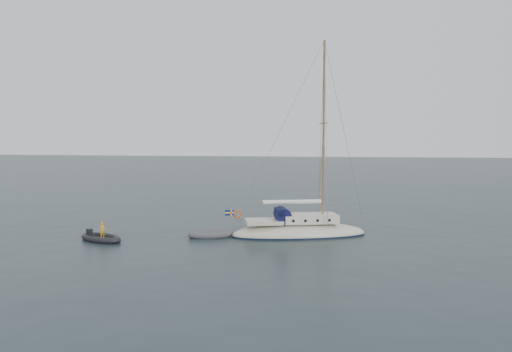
# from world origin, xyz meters

# --- Properties ---
(ground) EXTENTS (300.00, 300.00, 0.00)m
(ground) POSITION_xyz_m (0.00, 0.00, 0.00)
(ground) COLOR black
(ground) RESTS_ON ground
(sailboat) EXTENTS (9.79, 2.93, 13.95)m
(sailboat) POSITION_xyz_m (2.36, 2.20, 1.06)
(sailboat) COLOR beige
(sailboat) RESTS_ON ground
(dinghy) EXTENTS (3.10, 1.40, 0.44)m
(dinghy) POSITION_xyz_m (-3.58, 0.81, 0.19)
(dinghy) COLOR #4E4E53
(dinghy) RESTS_ON ground
(rib) EXTENTS (3.46, 1.57, 1.30)m
(rib) POSITION_xyz_m (-10.39, -1.59, 0.21)
(rib) COLOR black
(rib) RESTS_ON ground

